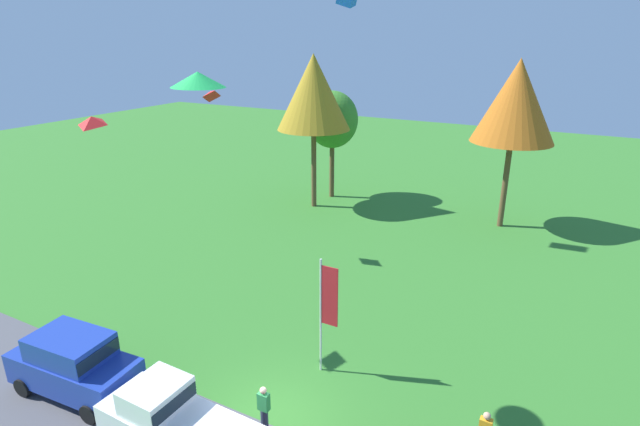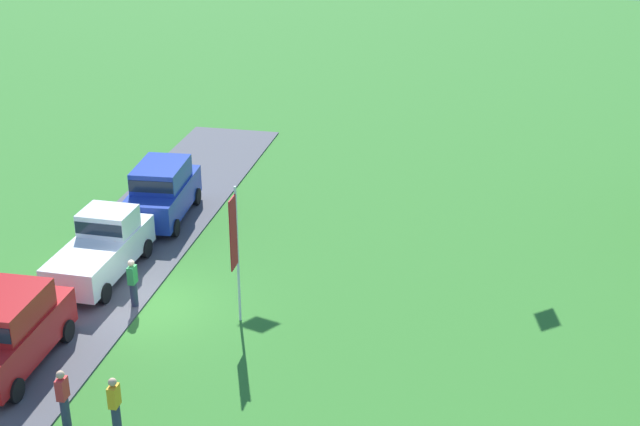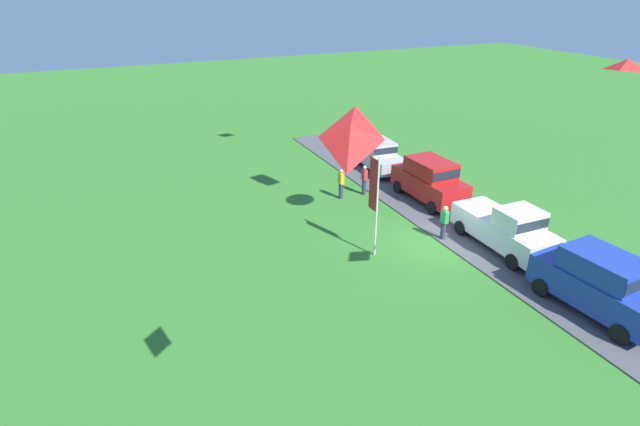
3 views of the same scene
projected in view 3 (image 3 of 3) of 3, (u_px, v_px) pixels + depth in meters
The scene contains 12 objects.
ground_plane at pixel (434, 242), 22.98m from camera, with size 120.00×120.00×0.00m, color #337528.
pavement_strip at pixel (475, 231), 23.88m from camera, with size 36.00×4.40×0.06m, color #4C4C51.
car_suv_mid_row at pixel (600, 281), 17.68m from camera, with size 4.72×2.30×2.28m.
car_pickup_by_flagpole at pixel (507, 228), 21.88m from camera, with size 5.04×2.14×2.14m.
car_suv_near_entrance at pixel (430, 179), 26.72m from camera, with size 4.63×2.10×2.28m.
car_sedan_far_end at pixel (379, 154), 31.18m from camera, with size 4.52×2.22×1.84m.
person_beside_suv at pixel (444, 223), 22.84m from camera, with size 0.36×0.24×1.71m.
person_on_lawn at pixel (364, 180), 27.70m from camera, with size 0.36×0.24×1.71m.
person_watching_sky at pixel (341, 184), 27.18m from camera, with size 0.36×0.24×1.71m.
flag_banner at pixel (375, 192), 20.89m from camera, with size 0.71×0.08×4.57m.
kite_diamond_topmost at pixel (627, 65), 12.48m from camera, with size 0.77×1.01×0.31m, color red.
kite_diamond_high_left at pixel (350, 135), 7.26m from camera, with size 0.71×0.96×0.30m, color red.
Camera 3 is at (-16.17, 13.24, 11.01)m, focal length 28.00 mm.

